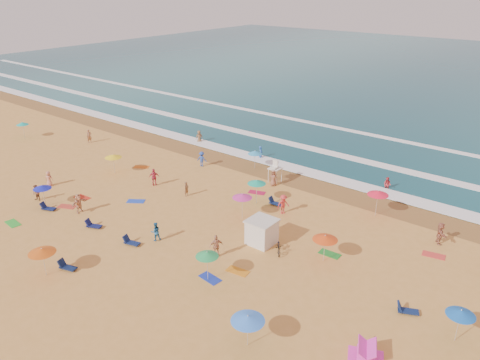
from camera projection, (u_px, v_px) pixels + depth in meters
The scene contains 13 objects.
ground at pixel (197, 215), 42.82m from camera, with size 220.00×220.00×0.00m, color gold.
ocean at pixel (457, 76), 103.34m from camera, with size 220.00×140.00×0.18m, color #0C4756.
wet_sand at pixel (274, 174), 51.83m from camera, with size 220.00×220.00×0.00m, color olive.
surf_foam at pixel (315, 151), 58.14m from camera, with size 200.00×18.70×0.05m.
cabana at pixel (262, 232), 37.87m from camera, with size 2.00×2.00×2.00m, color silver.
cabana_roof at pixel (262, 221), 37.44m from camera, with size 2.20×2.20×0.12m, color silver.
bicycle at pixel (279, 247), 36.77m from camera, with size 0.64×1.85×0.97m, color black.
lifeguard_stand at pixel (275, 173), 49.30m from camera, with size 1.20×1.20×2.10m, color white, non-canonical shape.
beach_umbrellas at pixel (235, 212), 38.80m from camera, with size 68.56×31.65×0.73m.
loungers at pixel (245, 265), 35.07m from camera, with size 49.50×19.28×0.34m.
towels at pixel (182, 219), 41.96m from camera, with size 34.16×19.77×0.03m.
popup_tents at pixel (445, 309), 29.68m from camera, with size 7.31×15.18×1.20m.
beachgoers at pixel (234, 191), 45.69m from camera, with size 51.00×24.26×2.14m.
Camera 1 is at (26.62, -27.43, 19.95)m, focal length 35.00 mm.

